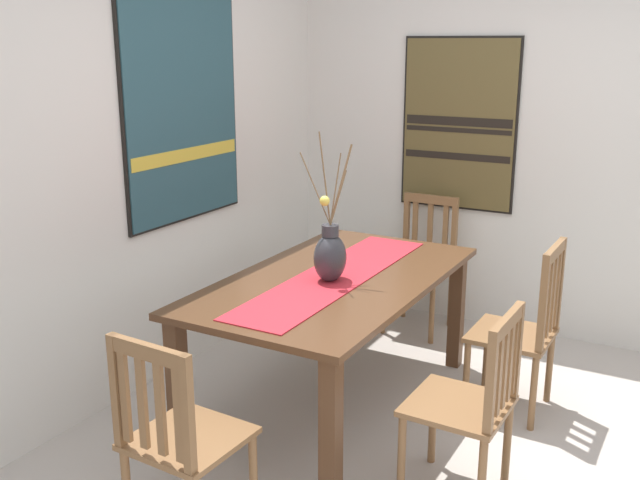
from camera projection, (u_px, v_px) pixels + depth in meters
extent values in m
cube|color=#B2A89E|center=(442.00, 457.00, 3.56)|extent=(6.40, 6.40, 0.03)
cube|color=silver|center=(139.00, 154.00, 4.08)|extent=(6.40, 0.12, 2.70)
cube|color=silver|center=(548.00, 138.00, 4.77)|extent=(0.12, 6.40, 2.70)
cube|color=#51331E|center=(335.00, 280.00, 3.86)|extent=(1.80, 0.99, 0.03)
cube|color=#51331E|center=(331.00, 432.00, 3.08)|extent=(0.08, 0.08, 0.72)
cube|color=#51331E|center=(456.00, 311.00, 4.46)|extent=(0.08, 0.08, 0.72)
cube|color=#51331E|center=(178.00, 388.00, 3.47)|extent=(0.08, 0.08, 0.72)
cube|color=#51331E|center=(337.00, 290.00, 4.85)|extent=(0.08, 0.08, 0.72)
cube|color=#B7232D|center=(335.00, 276.00, 3.86)|extent=(1.65, 0.36, 0.01)
ellipsoid|color=#333338|center=(330.00, 258.00, 3.75)|extent=(0.19, 0.17, 0.25)
cylinder|color=#333338|center=(330.00, 230.00, 3.71)|extent=(0.09, 0.09, 0.06)
cylinder|color=brown|center=(341.00, 185.00, 3.68)|extent=(0.12, 0.08, 0.41)
cylinder|color=brown|center=(335.00, 189.00, 3.67)|extent=(0.06, 0.04, 0.37)
cylinder|color=brown|center=(338.00, 197.00, 3.72)|extent=(0.14, 0.03, 0.27)
cylinder|color=brown|center=(315.00, 189.00, 3.71)|extent=(0.02, 0.19, 0.36)
cylinder|color=brown|center=(325.00, 179.00, 3.64)|extent=(0.04, 0.05, 0.48)
sphere|color=#E5CC4C|center=(325.00, 201.00, 3.63)|extent=(0.05, 0.05, 0.05)
cube|color=brown|center=(458.00, 405.00, 3.15)|extent=(0.43, 0.43, 0.03)
cylinder|color=brown|center=(401.00, 458.00, 3.15)|extent=(0.04, 0.04, 0.42)
cylinder|color=brown|center=(433.00, 422.00, 3.45)|extent=(0.04, 0.04, 0.42)
cylinder|color=brown|center=(507.00, 443.00, 3.27)|extent=(0.04, 0.04, 0.42)
cube|color=brown|center=(491.00, 383.00, 2.85)|extent=(0.04, 0.04, 0.45)
cube|color=brown|center=(517.00, 350.00, 3.15)|extent=(0.04, 0.04, 0.45)
cube|color=brown|center=(508.00, 322.00, 2.95)|extent=(0.38, 0.04, 0.06)
cube|color=brown|center=(493.00, 383.00, 2.87)|extent=(0.04, 0.02, 0.36)
cube|color=brown|center=(499.00, 376.00, 2.94)|extent=(0.04, 0.02, 0.36)
cube|color=brown|center=(504.00, 369.00, 3.00)|extent=(0.04, 0.02, 0.36)
cube|color=brown|center=(509.00, 362.00, 3.06)|extent=(0.04, 0.02, 0.36)
cube|color=brown|center=(515.00, 356.00, 3.13)|extent=(0.04, 0.02, 0.36)
cube|color=brown|center=(189.00, 438.00, 2.89)|extent=(0.44, 0.44, 0.03)
cylinder|color=brown|center=(188.00, 453.00, 3.19)|extent=(0.04, 0.04, 0.42)
cylinder|color=brown|center=(253.00, 478.00, 3.01)|extent=(0.04, 0.04, 0.42)
cube|color=brown|center=(117.00, 390.00, 2.76)|extent=(0.04, 0.04, 0.47)
cube|color=brown|center=(188.00, 415.00, 2.58)|extent=(0.04, 0.04, 0.47)
cube|color=brown|center=(148.00, 352.00, 2.62)|extent=(0.05, 0.38, 0.06)
cube|color=brown|center=(125.00, 397.00, 2.74)|extent=(0.02, 0.04, 0.38)
cube|color=brown|center=(142.00, 403.00, 2.70)|extent=(0.02, 0.04, 0.38)
cube|color=brown|center=(160.00, 409.00, 2.65)|extent=(0.02, 0.04, 0.38)
cube|color=brown|center=(179.00, 416.00, 2.61)|extent=(0.02, 0.04, 0.38)
cube|color=brown|center=(418.00, 271.00, 5.00)|extent=(0.43, 0.43, 0.03)
cylinder|color=brown|center=(432.00, 314.00, 4.82)|extent=(0.04, 0.04, 0.42)
cylinder|color=brown|center=(383.00, 304.00, 5.00)|extent=(0.04, 0.04, 0.42)
cylinder|color=brown|center=(451.00, 298.00, 5.13)|extent=(0.04, 0.04, 0.42)
cylinder|color=brown|center=(404.00, 289.00, 5.30)|extent=(0.04, 0.04, 0.42)
cube|color=brown|center=(454.00, 232.00, 5.01)|extent=(0.04, 0.04, 0.49)
cube|color=brown|center=(406.00, 226.00, 5.18)|extent=(0.04, 0.04, 0.49)
cube|color=brown|center=(431.00, 199.00, 5.04)|extent=(0.04, 0.38, 0.06)
cube|color=brown|center=(445.00, 233.00, 5.04)|extent=(0.02, 0.04, 0.40)
cube|color=brown|center=(430.00, 231.00, 5.10)|extent=(0.02, 0.04, 0.40)
cube|color=brown|center=(415.00, 229.00, 5.15)|extent=(0.02, 0.04, 0.40)
cube|color=brown|center=(511.00, 335.00, 3.91)|extent=(0.43, 0.43, 0.03)
cylinder|color=brown|center=(466.00, 378.00, 3.91)|extent=(0.04, 0.04, 0.42)
cylinder|color=brown|center=(487.00, 354.00, 4.21)|extent=(0.04, 0.04, 0.42)
cylinder|color=brown|center=(533.00, 393.00, 3.74)|extent=(0.04, 0.04, 0.42)
cylinder|color=brown|center=(549.00, 367.00, 4.04)|extent=(0.04, 0.04, 0.42)
cube|color=brown|center=(543.00, 304.00, 3.60)|extent=(0.04, 0.04, 0.52)
cube|color=brown|center=(559.00, 284.00, 3.90)|extent=(0.04, 0.04, 0.52)
cube|color=brown|center=(555.00, 251.00, 3.69)|extent=(0.38, 0.04, 0.06)
cube|color=brown|center=(545.00, 304.00, 3.64)|extent=(0.04, 0.02, 0.43)
cube|color=brown|center=(549.00, 299.00, 3.72)|extent=(0.04, 0.02, 0.43)
cube|color=brown|center=(553.00, 294.00, 3.79)|extent=(0.04, 0.02, 0.43)
cube|color=brown|center=(557.00, 289.00, 3.87)|extent=(0.04, 0.02, 0.43)
cube|color=black|center=(182.00, 106.00, 4.24)|extent=(1.01, 0.04, 1.36)
cube|color=#284C56|center=(184.00, 106.00, 4.23)|extent=(0.98, 0.01, 1.33)
cube|color=gold|center=(188.00, 155.00, 4.31)|extent=(0.95, 0.00, 0.08)
cube|color=black|center=(459.00, 124.00, 4.98)|extent=(0.04, 0.81, 1.18)
cube|color=brown|center=(458.00, 125.00, 4.96)|extent=(0.01, 0.78, 1.15)
cube|color=black|center=(458.00, 121.00, 4.95)|extent=(0.00, 0.75, 0.06)
cube|color=black|center=(458.00, 130.00, 4.97)|extent=(0.00, 0.75, 0.03)
cube|color=black|center=(456.00, 156.00, 5.01)|extent=(0.00, 0.75, 0.05)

